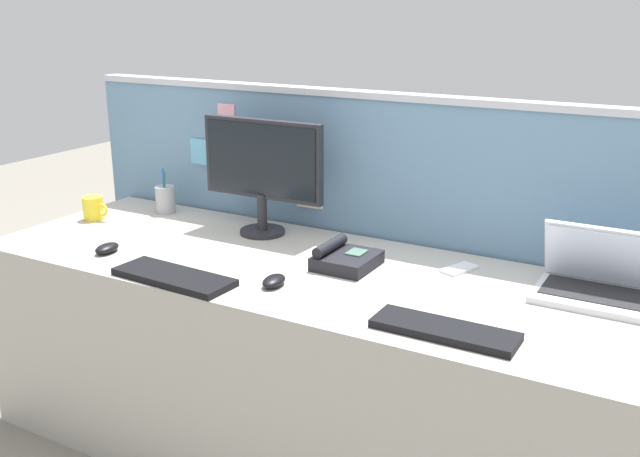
% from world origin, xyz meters
% --- Properties ---
extents(ground_plane, '(10.00, 10.00, 0.00)m').
position_xyz_m(ground_plane, '(0.00, 0.00, 0.00)').
color(ground_plane, slate).
extents(desk, '(2.30, 0.76, 0.71)m').
position_xyz_m(desk, '(0.00, 0.00, 0.35)').
color(desk, '#ADA89E').
rests_on(desk, ground_plane).
extents(cubicle_divider, '(2.49, 0.08, 1.22)m').
position_xyz_m(cubicle_divider, '(-0.00, 0.42, 0.61)').
color(cubicle_divider, '#6084A3').
rests_on(cubicle_divider, ground_plane).
extents(desktop_monitor, '(0.49, 0.16, 0.42)m').
position_xyz_m(desktop_monitor, '(-0.34, 0.23, 0.96)').
color(desktop_monitor, '#232328').
rests_on(desktop_monitor, desk).
extents(laptop, '(0.34, 0.24, 0.21)m').
position_xyz_m(laptop, '(0.84, 0.20, 0.76)').
color(laptop, silver).
rests_on(laptop, desk).
extents(desk_phone, '(0.18, 0.20, 0.08)m').
position_xyz_m(desk_phone, '(0.08, 0.06, 0.73)').
color(desk_phone, black).
rests_on(desk_phone, desk).
extents(keyboard_main, '(0.38, 0.12, 0.02)m').
position_xyz_m(keyboard_main, '(0.54, -0.25, 0.72)').
color(keyboard_main, black).
rests_on(keyboard_main, desk).
extents(keyboard_spare, '(0.40, 0.16, 0.02)m').
position_xyz_m(keyboard_spare, '(-0.32, -0.30, 0.72)').
color(keyboard_spare, black).
rests_on(keyboard_spare, desk).
extents(computer_mouse_right_hand, '(0.07, 0.11, 0.03)m').
position_xyz_m(computer_mouse_right_hand, '(-0.02, -0.19, 0.72)').
color(computer_mouse_right_hand, black).
rests_on(computer_mouse_right_hand, desk).
extents(computer_mouse_left_hand, '(0.07, 0.11, 0.03)m').
position_xyz_m(computer_mouse_left_hand, '(-0.68, -0.21, 0.72)').
color(computer_mouse_left_hand, black).
rests_on(computer_mouse_left_hand, desk).
extents(pen_cup, '(0.08, 0.08, 0.19)m').
position_xyz_m(pen_cup, '(-0.84, 0.26, 0.76)').
color(pen_cup, '#99999E').
rests_on(pen_cup, desk).
extents(cell_phone_white_slab, '(0.10, 0.14, 0.01)m').
position_xyz_m(cell_phone_white_slab, '(0.42, 0.21, 0.71)').
color(cell_phone_white_slab, silver).
rests_on(cell_phone_white_slab, desk).
extents(coffee_mug, '(0.12, 0.08, 0.09)m').
position_xyz_m(coffee_mug, '(-1.02, 0.05, 0.75)').
color(coffee_mug, yellow).
rests_on(coffee_mug, desk).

